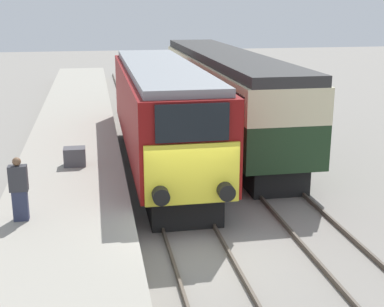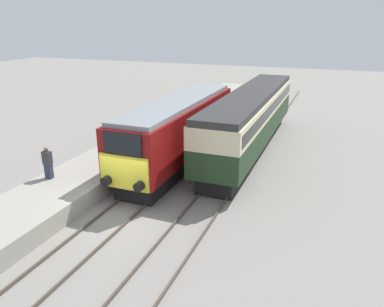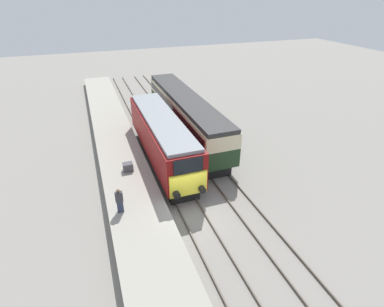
{
  "view_description": "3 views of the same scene",
  "coord_description": "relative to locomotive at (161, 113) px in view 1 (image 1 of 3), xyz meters",
  "views": [
    {
      "loc": [
        -2.37,
        -12.07,
        6.05
      ],
      "look_at": [
        0.0,
        0.81,
        2.35
      ],
      "focal_mm": 50.0,
      "sensor_mm": 36.0,
      "label": 1
    },
    {
      "loc": [
        8.48,
        -12.6,
        8.23
      ],
      "look_at": [
        1.7,
        4.81,
        1.6
      ],
      "focal_mm": 35.0,
      "sensor_mm": 36.0,
      "label": 2
    },
    {
      "loc": [
        -5.05,
        -13.85,
        12.56
      ],
      "look_at": [
        1.7,
        4.81,
        1.6
      ],
      "focal_mm": 28.0,
      "sensor_mm": 36.0,
      "label": 3
    }
  ],
  "objects": [
    {
      "name": "luggage_crate",
      "position": [
        -3.12,
        -1.84,
        -0.99
      ],
      "size": [
        0.7,
        0.56,
        0.6
      ],
      "color": "#4C4C51",
      "rests_on": "platform_left"
    },
    {
      "name": "passenger_carriage",
      "position": [
        3.4,
        4.2,
        0.21
      ],
      "size": [
        2.75,
        16.77,
        3.95
      ],
      "color": "black",
      "rests_on": "ground_plane"
    },
    {
      "name": "ground_plane",
      "position": [
        0.0,
        -7.04,
        -2.17
      ],
      "size": [
        120.0,
        120.0,
        0.0
      ],
      "primitive_type": "plane",
      "color": "gray"
    },
    {
      "name": "locomotive",
      "position": [
        0.0,
        0.0,
        0.0
      ],
      "size": [
        2.7,
        12.97,
        3.94
      ],
      "color": "black",
      "rests_on": "ground_plane"
    },
    {
      "name": "person_on_platform",
      "position": [
        -4.29,
        -6.3,
        -0.5
      ],
      "size": [
        0.44,
        0.26,
        1.61
      ],
      "color": "#2D334C",
      "rests_on": "platform_left"
    },
    {
      "name": "rails_far_track",
      "position": [
        3.4,
        -2.04,
        -2.1
      ],
      "size": [
        1.5,
        60.0,
        0.14
      ],
      "color": "#4C4238",
      "rests_on": "ground_plane"
    },
    {
      "name": "rails_near_track",
      "position": [
        0.0,
        -2.04,
        -2.1
      ],
      "size": [
        1.51,
        60.0,
        0.14
      ],
      "color": "#4C4238",
      "rests_on": "ground_plane"
    },
    {
      "name": "platform_left",
      "position": [
        -3.3,
        0.96,
        -1.73
      ],
      "size": [
        3.5,
        50.0,
        0.88
      ],
      "color": "#9E998C",
      "rests_on": "ground_plane"
    }
  ]
}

